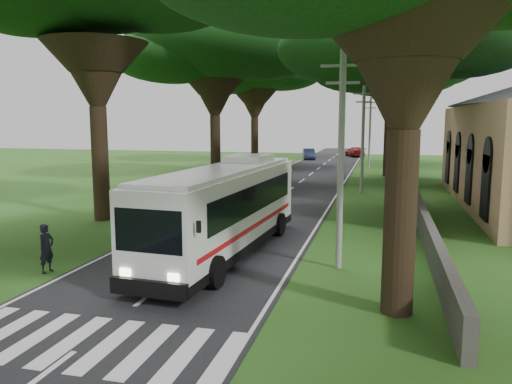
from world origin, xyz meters
name	(u,v)px	position (x,y,z in m)	size (l,w,h in m)	color
ground	(126,314)	(0.00, 0.00, 0.00)	(140.00, 140.00, 0.00)	#2A4D16
road	(288,192)	(0.00, 25.00, 0.01)	(8.00, 120.00, 0.04)	black
crosswalk	(86,344)	(0.00, -2.00, 0.00)	(8.00, 3.00, 0.01)	silver
property_wall	(411,190)	(9.00, 24.00, 0.60)	(0.35, 50.00, 1.20)	#383533
pole_near	(341,156)	(5.50, 6.00, 4.18)	(1.60, 0.24, 8.00)	gray
pole_mid	(363,137)	(5.50, 26.00, 4.18)	(1.60, 0.24, 8.00)	gray
pole_far	(370,131)	(5.50, 46.00, 4.18)	(1.60, 0.24, 8.00)	gray
tree_l_midb	(214,46)	(-7.50, 30.00, 11.84)	(15.29, 15.29, 15.19)	black
tree_l_far	(255,69)	(-8.50, 48.00, 11.56)	(13.57, 13.57, 14.60)	black
tree_r_mida	(405,35)	(8.00, 20.00, 10.56)	(13.43, 13.43, 13.54)	black
tree_r_midb	(392,62)	(7.50, 38.00, 10.94)	(13.36, 13.36, 13.92)	black
tree_r_far	(397,74)	(8.50, 56.00, 11.32)	(12.89, 12.89, 14.24)	black
coach_bus	(225,208)	(0.80, 6.84, 1.93)	(3.48, 12.29, 3.58)	silver
distant_car_a	(278,169)	(-3.00, 35.76, 0.70)	(1.59, 3.94, 1.34)	silver
distant_car_b	(309,154)	(-3.00, 57.15, 0.76)	(1.54, 4.41, 1.45)	navy
distant_car_c	(355,152)	(3.00, 63.60, 0.75)	(2.00, 4.93, 1.43)	maroon
pedestrian	(46,248)	(-4.71, 2.85, 0.89)	(0.65, 0.43, 1.79)	black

